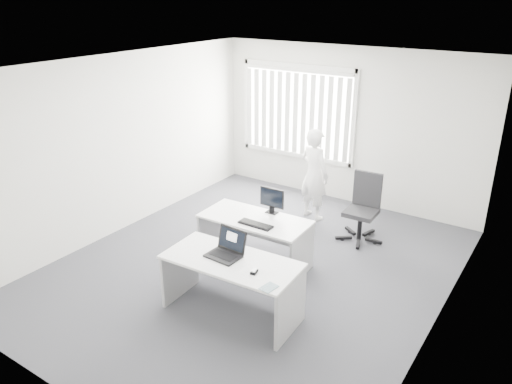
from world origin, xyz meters
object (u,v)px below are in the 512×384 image
Objects in this scene: monitor at (272,201)px; person at (314,174)px; office_chair at (361,219)px; desk_far at (255,231)px; desk_near at (232,275)px; laptop at (223,245)px.

person is at bearing 93.26° from monitor.
office_chair is 1.63m from monitor.
person is at bearing 161.79° from office_chair.
desk_far is 1.83m from office_chair.
desk_near is 3.06m from person.
monitor is (-0.23, 1.45, -0.00)m from laptop.
desk_far is (-0.45, 1.17, -0.03)m from desk_near.
person is at bearing 88.94° from desk_far.
person is 3.03m from laptop.
laptop is at bearing 113.38° from person.
person reaches higher than laptop.
monitor is at bearing 100.57° from desk_near.
desk_near is 1.06× the size of desk_far.
desk_near is at bearing 4.27° from laptop.
person reaches higher than office_chair.
office_chair is at bearing 53.62° from monitor.
office_chair reaches higher than desk_near.
desk_far is 1.86m from person.
desk_near is at bearing -102.71° from office_chair.
office_chair is 0.68× the size of person.
monitor is (-0.35, 1.45, 0.36)m from desk_near.
office_chair is 2.84m from laptop.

